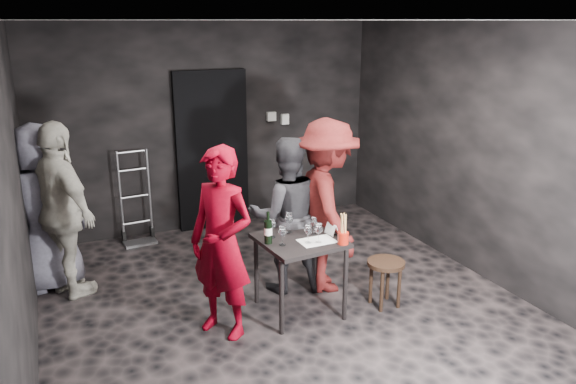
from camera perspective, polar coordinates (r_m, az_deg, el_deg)
name	(u,v)px	position (r m, az deg, el deg)	size (l,w,h in m)	color
floor	(285,305)	(5.67, -0.33, -11.37)	(4.50, 5.00, 0.02)	black
ceiling	(284,20)	(4.99, -0.38, 17.07)	(4.50, 5.00, 0.02)	silver
wall_back	(210,128)	(7.48, -7.94, 6.49)	(4.50, 0.04, 2.70)	black
wall_front	(469,286)	(3.16, 17.96, -9.09)	(4.50, 0.04, 2.70)	black
wall_left	(15,204)	(4.79, -25.95, -1.07)	(0.04, 5.00, 2.70)	black
wall_right	(477,151)	(6.37, 18.66, 3.92)	(0.04, 5.00, 2.70)	black
doorway	(212,151)	(7.48, -7.73, 4.16)	(0.95, 0.10, 2.10)	black
wallbox_upper	(271,116)	(7.68, -1.71, 7.68)	(0.12, 0.06, 0.12)	#B7B7B2
wallbox_lower	(285,119)	(7.76, -0.32, 7.42)	(0.10, 0.06, 0.14)	#B7B7B2
hand_truck	(138,225)	(7.35, -14.99, -3.29)	(0.39, 0.34, 1.18)	#B2B2B7
tasting_table	(300,248)	(5.29, 1.19, -5.74)	(0.72, 0.72, 0.75)	black
stool	(386,270)	(5.58, 9.89, -7.79)	(0.36, 0.36, 0.47)	#35281D
server_red	(221,231)	(4.85, -6.82, -3.91)	(0.71, 0.47, 1.95)	maroon
woman_black	(286,209)	(5.68, -0.16, -1.79)	(0.84, 0.46, 1.73)	#2A292E
man_maroon	(327,190)	(5.65, 3.98, 0.18)	(1.37, 0.64, 2.12)	#531312
bystander_cream	(60,194)	(5.90, -22.12, -0.22)	(1.26, 0.60, 2.15)	beige
bystander_grey	(42,194)	(6.16, -23.75, -0.23)	(1.00, 0.55, 2.05)	gray
tasting_mat	(317,241)	(5.19, 2.95, -4.99)	(0.33, 0.22, 0.00)	white
wine_glass_a	(282,235)	(5.06, -0.57, -4.37)	(0.08, 0.08, 0.20)	white
wine_glass_b	(272,227)	(5.24, -1.61, -3.62)	(0.07, 0.07, 0.20)	white
wine_glass_c	(289,222)	(5.35, 0.10, -3.06)	(0.08, 0.08, 0.22)	white
wine_glass_d	(308,233)	(5.11, 2.06, -4.19)	(0.07, 0.07, 0.19)	white
wine_glass_e	(319,232)	(5.13, 3.12, -4.08)	(0.08, 0.08, 0.21)	white
wine_glass_f	(314,225)	(5.33, 2.64, -3.38)	(0.07, 0.07, 0.18)	white
wine_bottle	(268,231)	(5.10, -2.03, -4.01)	(0.07, 0.07, 0.30)	black
breadstick_cup	(343,229)	(5.11, 5.65, -3.79)	(0.10, 0.10, 0.31)	#AF1B0D
reserved_card	(330,229)	(5.34, 4.32, -3.78)	(0.09, 0.14, 0.11)	white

